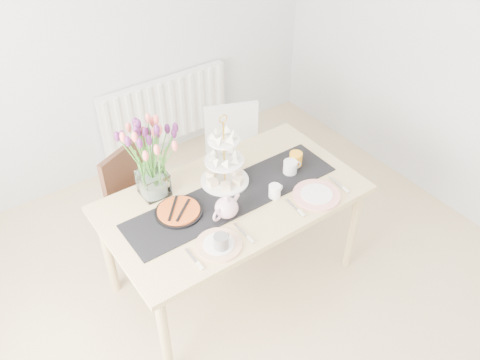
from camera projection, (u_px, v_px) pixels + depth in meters
room_shell at (283, 189)px, 2.34m from camera, size 4.50×4.50×4.50m
radiator at (166, 110)px, 4.48m from camera, size 1.20×0.08×0.60m
dining_table at (233, 206)px, 3.18m from camera, size 1.60×0.90×0.75m
chair_brown at (143, 197)px, 3.47m from camera, size 0.59×0.59×0.89m
chair_white at (235, 151)px, 3.95m from camera, size 0.54×0.54×0.84m
table_runner at (233, 196)px, 3.13m from camera, size 1.40×0.35×0.01m
tulip_vase at (149, 151)px, 2.95m from camera, size 0.60×0.60×0.51m
cake_stand at (224, 166)px, 3.16m from camera, size 0.31×0.31×0.45m
teapot at (227, 208)px, 2.95m from camera, size 0.26×0.24×0.15m
cream_jug at (290, 167)px, 3.28m from camera, size 0.11×0.11×0.09m
tart_tin at (179, 212)px, 3.00m from camera, size 0.28×0.28×0.03m
mug_grey at (221, 243)px, 2.76m from camera, size 0.11×0.11×0.10m
mug_white at (275, 191)px, 3.10m from camera, size 0.08×0.08×0.09m
mug_orange at (296, 159)px, 3.34m from camera, size 0.12×0.12×0.10m
plate_left at (219, 245)px, 2.81m from camera, size 0.27×0.27×0.01m
plate_right at (316, 195)px, 3.13m from camera, size 0.32×0.32×0.02m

